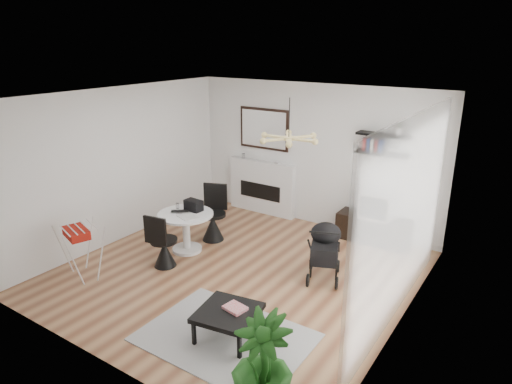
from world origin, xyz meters
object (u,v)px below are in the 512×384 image
Objects in this scene: dining_table at (186,226)px; fireplace at (262,181)px; crt_tv at (378,205)px; stroller at (325,253)px; coffee_table at (228,314)px; tv_console at (373,229)px; drying_rack at (82,250)px; potted_plant at (262,365)px.

fireplace is at bearing 88.27° from dining_table.
stroller is (-0.23, -1.64, -0.32)m from crt_tv.
crt_tv is at bearing 81.55° from coffee_table.
crt_tv is (0.05, -0.00, 0.48)m from tv_console.
crt_tv is 0.67× the size of drying_rack.
coffee_table is (2.03, -1.53, -0.12)m from dining_table.
potted_plant is at bearing -84.55° from crt_tv.
fireplace reaches higher than stroller.
dining_table is at bearing -91.73° from fireplace.
potted_plant is at bearing -37.37° from coffee_table.
fireplace is at bearing 96.92° from drying_rack.
crt_tv is 0.59× the size of stroller.
crt_tv is 4.39m from potted_plant.
dining_table is at bearing -140.07° from tv_console.
coffee_table is (1.96, -3.80, -0.35)m from fireplace.
potted_plant reaches higher than tv_console.
potted_plant reaches higher than coffee_table.
tv_console is 1.21× the size of potted_plant.
fireplace reaches higher than tv_console.
tv_console is 3.29m from dining_table.
fireplace is 2.91m from stroller.
potted_plant is at bearing -37.14° from dining_table.
tv_console is at bearing 96.11° from potted_plant.
tv_console is 0.48m from crt_tv.
dining_table is (-2.57, -2.11, -0.27)m from crt_tv.
drying_rack is 2.74m from coffee_table.
crt_tv reaches higher than drying_rack.
potted_plant reaches higher than dining_table.
coffee_table is (-0.49, -3.64, 0.09)m from tv_console.
tv_console is at bearing 176.37° from crt_tv.
drying_rack is at bearing -131.94° from crt_tv.
dining_table is 1.13× the size of drying_rack.
fireplace is 3.90× the size of crt_tv.
stroller is (-0.17, -1.64, 0.16)m from tv_console.
fireplace is 2.31× the size of stroller.
stroller is at bearing -38.29° from fireplace.
drying_rack is at bearing -114.57° from dining_table.
tv_console is 1.36× the size of stroller.
fireplace is 3.89m from drying_rack.
crt_tv reaches higher than dining_table.
tv_console is 4.87m from drying_rack.
crt_tv is 0.69× the size of coffee_table.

